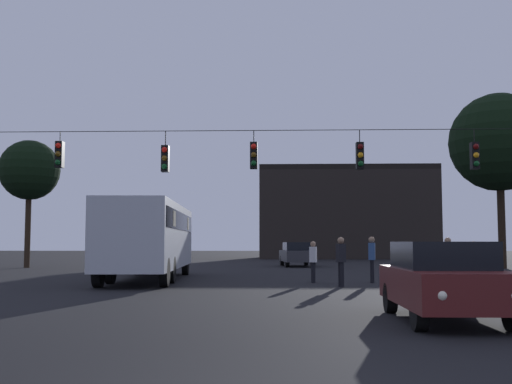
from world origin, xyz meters
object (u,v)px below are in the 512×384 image
Objects in this scene: car_near_right at (443,279)px; tree_behind_building at (499,143)px; pedestrian_near_bus at (448,258)px; city_bus at (150,234)px; car_far_left at (297,254)px; pedestrian_crossing_center at (313,259)px; pedestrian_crossing_right at (341,259)px; pedestrian_crossing_left at (372,257)px; tree_left_silhouette at (29,171)px; pedestrian_trailing at (474,263)px.

tree_behind_building is at bearing 68.35° from car_near_right.
pedestrian_near_bus is at bearing 74.57° from car_near_right.
city_bus is 16.00m from car_far_left.
pedestrian_crossing_center is 0.15× the size of tree_behind_building.
pedestrian_crossing_center is at bearing 109.91° from pedestrian_crossing_right.
tree_behind_building reaches higher than car_near_right.
city_bus is 8.86m from pedestrian_crossing_left.
tree_behind_building is at bearing -0.67° from tree_left_silhouette.
pedestrian_crossing_right reaches higher than pedestrian_crossing_center.
car_far_left is at bearing 92.92° from pedestrian_crossing_right.
car_far_left is 2.89× the size of pedestrian_trailing.
tree_left_silhouette is at bearing 137.43° from pedestrian_crossing_right.
tree_left_silhouette is at bearing 129.36° from city_bus.
pedestrian_crossing_left reaches higher than car_near_right.
pedestrian_near_bus is at bearing 93.82° from pedestrian_trailing.
tree_left_silhouette is at bearing 145.05° from pedestrian_near_bus.
pedestrian_trailing reaches higher than car_near_right.
pedestrian_crossing_left is (2.32, -16.16, 0.18)m from car_far_left.
pedestrian_trailing is at bearing -53.41° from pedestrian_crossing_left.
car_far_left is at bearing 98.15° from pedestrian_crossing_left.
pedestrian_near_bus is at bearing -34.95° from tree_left_silhouette.
city_bus is at bearing -113.53° from car_far_left.
city_bus is 6.74m from pedestrian_crossing_center.
tree_behind_building is (10.82, 15.42, 6.38)m from pedestrian_crossing_right.
city_bus is at bearing 166.40° from pedestrian_near_bus.
pedestrian_crossing_center is 0.92× the size of pedestrian_crossing_right.
pedestrian_crossing_right reaches higher than car_near_right.
city_bus reaches higher than pedestrian_near_bus.
pedestrian_trailing is 0.15× the size of tree_behind_building.
pedestrian_trailing is (4.04, -1.36, -0.09)m from pedestrian_crossing_right.
pedestrian_near_bus is (3.88, 1.05, -0.00)m from pedestrian_crossing_right.
pedestrian_crossing_right is at bearing -164.83° from pedestrian_near_bus.
pedestrian_crossing_left is (0.32, 11.42, 0.18)m from car_near_right.
pedestrian_crossing_left is 23.42m from tree_left_silhouette.
car_far_left is 2.59× the size of pedestrian_crossing_left.
pedestrian_trailing is 19.22m from tree_behind_building.
tree_behind_building is at bearing -14.22° from car_far_left.
tree_left_silhouette is at bearing -170.70° from car_far_left.
pedestrian_near_bus is 2.42m from pedestrian_trailing.
pedestrian_trailing is 0.20× the size of tree_left_silhouette.
city_bus reaches higher than car_near_right.
car_far_left is at bearing 104.16° from pedestrian_trailing.
city_bus reaches higher than pedestrian_crossing_center.
city_bus is at bearing 170.04° from pedestrian_crossing_left.
pedestrian_crossing_center is at bearing 143.36° from pedestrian_trailing.
pedestrian_crossing_center is at bearing -13.05° from city_bus.
tree_left_silhouette is (-21.02, 14.69, 4.88)m from pedestrian_near_bus.
car_near_right is 27.65m from car_far_left.
pedestrian_near_bus reaches higher than pedestrian_trailing.
city_bus is at bearing -50.64° from tree_left_silhouette.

